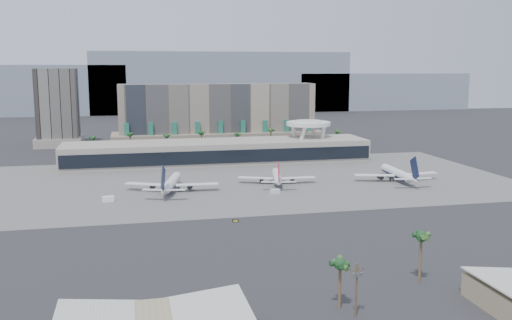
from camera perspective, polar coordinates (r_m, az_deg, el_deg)
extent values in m
plane|color=#232326|center=(216.60, 0.68, -4.92)|extent=(900.00, 900.00, 0.00)
cube|color=#5B5B59|center=(269.10, -2.01, -2.10)|extent=(260.00, 130.00, 0.06)
cube|color=gray|center=(687.56, -23.78, 6.40)|extent=(260.00, 60.00, 55.00)
cube|color=gray|center=(683.19, -3.50, 7.78)|extent=(300.00, 60.00, 70.00)
cube|color=gray|center=(742.06, 12.05, 6.75)|extent=(220.00, 60.00, 45.00)
cube|color=gray|center=(385.12, -3.86, 4.50)|extent=(130.00, 22.00, 42.00)
cube|color=gray|center=(384.83, -3.79, 2.10)|extent=(140.00, 30.00, 10.00)
cube|color=#217159|center=(369.99, -12.78, 2.22)|extent=(3.00, 2.00, 18.00)
cube|color=#217159|center=(370.22, -10.46, 2.30)|extent=(3.00, 2.00, 18.00)
cube|color=#217159|center=(371.06, -8.14, 2.38)|extent=(3.00, 2.00, 18.00)
cube|color=#217159|center=(372.50, -5.84, 2.45)|extent=(3.00, 2.00, 18.00)
cube|color=#217159|center=(374.53, -3.56, 2.52)|extent=(3.00, 2.00, 18.00)
cube|color=#217159|center=(377.16, -1.30, 2.58)|extent=(3.00, 2.00, 18.00)
cube|color=#217159|center=(380.35, 0.92, 2.64)|extent=(3.00, 2.00, 18.00)
cube|color=#217159|center=(384.11, 3.09, 2.70)|extent=(3.00, 2.00, 18.00)
cube|color=#217159|center=(388.41, 5.23, 2.74)|extent=(3.00, 2.00, 18.00)
cube|color=black|center=(407.93, -19.22, 4.98)|extent=(26.00, 26.00, 52.00)
cube|color=#A99F95|center=(410.11, -19.04, 1.77)|extent=(30.00, 30.00, 6.00)
cube|color=#A99F95|center=(321.50, -3.82, 0.85)|extent=(170.00, 32.00, 12.00)
cube|color=black|center=(305.76, -3.36, 0.32)|extent=(168.00, 0.60, 7.00)
cube|color=black|center=(320.51, -3.84, 2.13)|extent=(170.00, 12.00, 2.50)
cylinder|color=white|center=(347.16, 5.92, 2.28)|extent=(6.98, 6.99, 21.89)
cylinder|color=white|center=(343.35, 3.90, 2.23)|extent=(6.98, 6.99, 21.89)
cylinder|color=white|center=(331.27, 4.53, 1.96)|extent=(6.98, 6.99, 21.89)
cylinder|color=white|center=(335.21, 6.61, 2.02)|extent=(6.98, 6.99, 21.89)
cylinder|color=white|center=(338.18, 5.26, 3.64)|extent=(26.00, 26.00, 2.20)
cylinder|color=white|center=(338.06, 5.26, 3.86)|extent=(16.00, 16.00, 1.20)
cylinder|color=brown|center=(353.18, -16.01, 1.27)|extent=(0.70, 0.70, 12.00)
sphere|color=#1B441F|center=(352.46, -16.05, 2.19)|extent=(2.80, 2.80, 2.80)
cylinder|color=brown|center=(352.51, -12.44, 1.40)|extent=(0.70, 0.70, 12.00)
sphere|color=#1B441F|center=(351.79, -12.47, 2.32)|extent=(2.80, 2.80, 2.80)
cylinder|color=brown|center=(353.21, -8.87, 1.52)|extent=(0.70, 0.70, 12.00)
sphere|color=#1B441F|center=(352.49, -8.89, 2.44)|extent=(2.80, 2.80, 2.80)
cylinder|color=brown|center=(355.15, -5.48, 1.63)|extent=(0.70, 0.70, 12.00)
sphere|color=#1B441F|center=(354.43, -5.50, 2.55)|extent=(2.80, 2.80, 2.80)
cylinder|color=brown|center=(358.67, -1.84, 1.75)|extent=(0.70, 0.70, 12.00)
sphere|color=#1B441F|center=(357.97, -1.84, 2.65)|extent=(2.80, 2.80, 2.80)
cylinder|color=brown|center=(363.38, 1.58, 1.85)|extent=(0.70, 0.70, 12.00)
sphere|color=#1B441F|center=(362.68, 1.58, 2.74)|extent=(2.80, 2.80, 2.80)
cylinder|color=brown|center=(369.34, 4.89, 1.94)|extent=(0.70, 0.70, 12.00)
sphere|color=#1B441F|center=(368.65, 4.90, 2.82)|extent=(2.80, 2.80, 2.80)
cylinder|color=brown|center=(376.84, 8.23, 2.02)|extent=(0.70, 0.70, 12.00)
sphere|color=#1B441F|center=(376.17, 8.25, 2.89)|extent=(2.80, 2.80, 2.80)
cube|color=silver|center=(113.24, -5.45, -15.21)|extent=(18.65, 22.60, 2.30)
cylinder|color=#4C3826|center=(126.93, 10.00, -12.72)|extent=(0.44, 0.44, 12.00)
cube|color=#4C3826|center=(125.29, 10.06, -10.77)|extent=(3.20, 0.22, 0.22)
cylinder|color=slate|center=(125.00, 9.72, -11.30)|extent=(0.56, 0.56, 0.90)
cylinder|color=slate|center=(125.33, 10.11, -11.25)|extent=(0.56, 0.56, 0.90)
cylinder|color=slate|center=(125.66, 10.50, -11.21)|extent=(0.56, 0.56, 0.90)
cylinder|color=black|center=(124.69, 9.46, -10.73)|extent=(0.12, 0.12, 0.30)
cylinder|color=black|center=(125.73, 10.67, -10.59)|extent=(0.12, 0.12, 0.30)
cylinder|color=white|center=(250.07, -8.43, -2.23)|extent=(10.59, 27.89, 4.07)
cylinder|color=#101936|center=(250.10, -8.43, -2.26)|extent=(10.37, 27.34, 3.98)
cone|color=white|center=(265.45, -7.86, -1.54)|extent=(5.04, 5.41, 4.07)
cone|color=white|center=(232.74, -9.17, -3.04)|extent=(6.14, 9.85, 4.07)
cube|color=white|center=(251.34, -10.98, -2.38)|extent=(18.24, 11.64, 0.36)
cube|color=white|center=(247.58, -5.91, -2.44)|extent=(18.42, 4.66, 0.36)
cylinder|color=black|center=(251.41, -10.27, -2.59)|extent=(3.14, 4.48, 2.24)
cylinder|color=black|center=(248.67, -6.59, -2.63)|extent=(3.14, 4.48, 2.24)
cube|color=#101936|center=(230.21, -9.27, -1.83)|extent=(2.70, 9.08, 10.70)
cube|color=white|center=(232.53, -10.33, -2.95)|extent=(8.38, 5.10, 0.25)
cube|color=white|center=(230.87, -8.10, -2.98)|extent=(8.32, 3.05, 0.25)
cylinder|color=black|center=(261.09, -8.02, -2.36)|extent=(0.51, 0.51, 1.63)
cylinder|color=black|center=(250.24, -9.19, -2.90)|extent=(0.71, 0.71, 1.63)
cylinder|color=black|center=(249.15, -7.72, -2.92)|extent=(0.71, 0.71, 1.63)
cylinder|color=white|center=(263.58, 2.09, -1.64)|extent=(8.46, 24.52, 3.56)
cylinder|color=#101936|center=(263.61, 2.09, -1.66)|extent=(8.29, 24.03, 3.49)
cone|color=white|center=(277.26, 1.95, -1.09)|extent=(4.31, 4.65, 3.56)
cone|color=white|center=(248.14, 2.27, -2.27)|extent=(5.13, 8.58, 3.56)
cube|color=white|center=(262.50, -0.04, -1.79)|extent=(16.11, 9.74, 0.31)
cube|color=white|center=(263.48, 4.23, -1.78)|extent=(16.05, 3.62, 0.31)
cylinder|color=black|center=(263.16, 0.55, -1.96)|extent=(2.65, 3.89, 1.96)
cylinder|color=black|center=(263.87, 3.64, -1.95)|extent=(2.65, 3.89, 1.96)
cube|color=#B71535|center=(245.93, 2.30, -1.27)|extent=(2.09, 8.01, 9.38)
cube|color=white|center=(246.99, 1.36, -2.21)|extent=(7.37, 4.26, 0.22)
cube|color=white|center=(247.42, 3.21, -2.20)|extent=(7.24, 2.43, 0.22)
cylinder|color=black|center=(273.35, 1.99, -1.77)|extent=(0.45, 0.45, 1.43)
cylinder|color=black|center=(263.07, 1.48, -2.21)|extent=(0.62, 0.62, 1.43)
cylinder|color=black|center=(263.35, 2.72, -2.20)|extent=(0.62, 0.62, 1.43)
cylinder|color=white|center=(277.72, 13.84, -1.24)|extent=(5.57, 27.90, 4.07)
cylinder|color=#101936|center=(277.75, 13.84, -1.27)|extent=(5.46, 27.35, 3.98)
cone|color=white|center=(292.14, 12.61, -0.68)|extent=(4.31, 4.79, 4.07)
cone|color=white|center=(261.60, 15.38, -1.88)|extent=(4.56, 9.35, 4.07)
cube|color=white|center=(272.70, 11.76, -1.49)|extent=(18.72, 8.70, 0.36)
cube|color=white|center=(281.50, 16.01, -1.32)|extent=(18.70, 6.84, 0.36)
cylinder|color=black|center=(274.46, 12.31, -1.66)|extent=(2.45, 4.18, 2.24)
cylinder|color=black|center=(280.85, 15.39, -1.53)|extent=(2.45, 4.18, 2.24)
cube|color=#101936|center=(259.30, 15.57, -0.80)|extent=(1.01, 9.24, 10.70)
cube|color=white|center=(258.72, 14.56, -1.86)|extent=(8.41, 3.76, 0.25)
cube|color=white|center=(262.55, 16.39, -1.78)|extent=(8.29, 2.92, 0.25)
cylinder|color=black|center=(288.02, 12.97, -1.41)|extent=(0.51, 0.51, 1.63)
cylinder|color=black|center=(276.06, 13.28, -1.89)|extent=(0.71, 0.71, 1.63)
cylinder|color=black|center=(278.62, 14.51, -1.83)|extent=(0.71, 0.71, 1.63)
cube|color=white|center=(235.33, -14.57, -3.80)|extent=(4.80, 2.91, 2.20)
cube|color=silver|center=(241.95, 1.93, -3.17)|extent=(4.25, 3.06, 1.97)
cube|color=black|center=(198.87, -2.06, -6.09)|extent=(2.10, 0.32, 0.95)
cube|color=gold|center=(198.71, -2.05, -6.10)|extent=(1.52, 0.07, 0.57)
cylinder|color=black|center=(198.79, -2.28, -6.15)|extent=(0.11, 0.11, 0.57)
cylinder|color=black|center=(199.05, -1.85, -6.13)|extent=(0.11, 0.11, 0.57)
cylinder|color=brown|center=(130.67, 8.37, -12.33)|extent=(0.70, 0.70, 10.68)
sphere|color=#1B441F|center=(128.90, 8.42, -10.25)|extent=(2.80, 2.80, 2.80)
cylinder|color=brown|center=(149.33, 16.11, -9.48)|extent=(0.70, 0.70, 12.25)
sphere|color=#1B441F|center=(147.59, 16.21, -7.34)|extent=(2.80, 2.80, 2.80)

